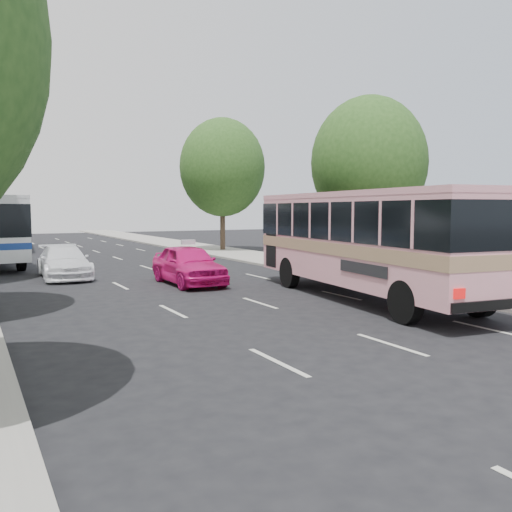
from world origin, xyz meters
TOP-DOWN VIEW (x-y plane):
  - ground at (0.00, 0.00)m, footprint 120.00×120.00m
  - sidewalk_right at (8.50, 20.00)m, footprint 4.00×90.00m
  - tree_right_near at (8.78, 7.94)m, footprint 5.10×5.10m
  - tree_right_far at (9.08, 23.94)m, footprint 6.00×6.00m
  - pink_bus at (4.50, 3.06)m, footprint 4.10×11.33m
  - pink_taxi at (0.62, 9.20)m, footprint 1.92×4.68m
  - white_pickup at (-3.41, 13.58)m, footprint 2.11×4.86m
  - tour_coach_rear at (-4.50, 33.17)m, footprint 3.30×11.12m
  - taxi_roof_sign at (0.62, 9.20)m, footprint 0.55×0.19m

SIDE VIEW (x-z plane):
  - ground at x=0.00m, z-range 0.00..0.00m
  - sidewalk_right at x=8.50m, z-range 0.00..0.12m
  - white_pickup at x=-3.41m, z-range 0.00..1.39m
  - pink_taxi at x=0.62m, z-range 0.00..1.59m
  - taxi_roof_sign at x=0.62m, z-range 1.59..1.77m
  - tour_coach_rear at x=-4.50m, z-range 0.33..3.61m
  - pink_bus at x=4.50m, z-range 0.43..3.97m
  - tree_right_near at x=8.78m, z-range 1.23..9.18m
  - tree_right_far at x=9.08m, z-range 1.45..10.80m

